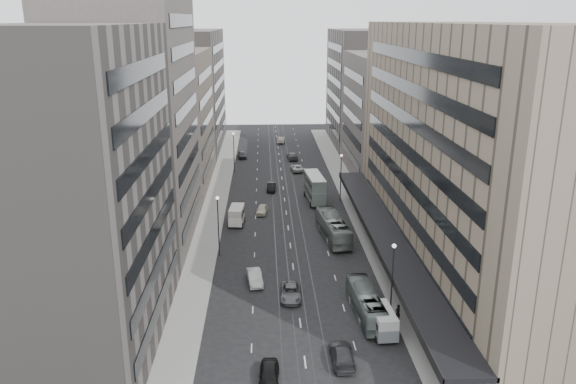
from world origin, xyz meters
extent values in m
plane|color=black|center=(0.00, 0.00, 0.00)|extent=(220.00, 220.00, 0.00)
cube|color=gray|center=(12.00, 37.50, 0.07)|extent=(4.00, 125.00, 0.15)
cube|color=gray|center=(-12.00, 37.50, 0.07)|extent=(4.00, 125.00, 0.15)
cube|color=#786C58|center=(21.50, 8.00, 15.00)|extent=(15.00, 60.00, 30.00)
cube|color=black|center=(12.00, 8.00, 4.00)|extent=(4.40, 60.00, 0.50)
cube|color=#514B46|center=(21.50, 52.00, 12.00)|extent=(15.00, 28.00, 24.00)
cube|color=#5F5A56|center=(21.50, 82.00, 14.00)|extent=(15.00, 32.00, 28.00)
cube|color=#5F5A56|center=(-21.50, -8.00, 15.00)|extent=(15.00, 28.00, 30.00)
cube|color=#514B46|center=(-21.50, 19.00, 17.00)|extent=(15.00, 26.00, 34.00)
cube|color=#675E50|center=(-21.50, 46.00, 12.50)|extent=(15.00, 28.00, 25.00)
cube|color=#5F5A56|center=(-21.50, 79.00, 14.00)|extent=(15.00, 38.00, 28.00)
cylinder|color=#262628|center=(9.70, -5.00, 4.00)|extent=(0.16, 0.16, 8.00)
sphere|color=silver|center=(9.70, -5.00, 8.10)|extent=(0.44, 0.44, 0.44)
cylinder|color=#262628|center=(9.70, 35.00, 4.00)|extent=(0.16, 0.16, 8.00)
sphere|color=silver|center=(9.70, 35.00, 8.10)|extent=(0.44, 0.44, 0.44)
cylinder|color=#262628|center=(-9.70, 12.00, 4.00)|extent=(0.16, 0.16, 8.00)
sphere|color=silver|center=(-9.70, 12.00, 8.10)|extent=(0.44, 0.44, 0.44)
cylinder|color=#262628|center=(-9.70, 55.00, 4.00)|extent=(0.16, 0.16, 8.00)
sphere|color=silver|center=(-9.70, 55.00, 8.10)|extent=(0.44, 0.44, 0.44)
imported|color=slate|center=(7.15, -4.75, 1.44)|extent=(3.07, 10.50, 2.89)
imported|color=gray|center=(6.29, 17.45, 1.67)|extent=(4.07, 12.23, 3.34)
cube|color=slate|center=(5.16, 34.70, 1.60)|extent=(3.19, 8.92, 2.23)
cube|color=slate|center=(5.16, 34.70, 3.69)|extent=(3.11, 8.57, 1.94)
cube|color=silver|center=(5.16, 34.70, 4.72)|extent=(3.19, 8.92, 0.12)
cylinder|color=black|center=(4.23, 31.46, 0.49)|extent=(0.36, 0.99, 0.97)
cylinder|color=black|center=(6.65, 31.67, 0.49)|extent=(0.36, 0.99, 0.97)
cylinder|color=black|center=(3.67, 37.73, 0.49)|extent=(0.36, 0.99, 0.97)
cylinder|color=black|center=(6.09, 37.94, 0.49)|extent=(0.36, 0.99, 0.97)
cube|color=slate|center=(8.12, -8.36, 1.00)|extent=(2.32, 5.00, 1.27)
cube|color=#B5B5B0|center=(8.12, -8.36, 2.14)|extent=(2.28, 4.90, 1.00)
cylinder|color=black|center=(7.19, -10.03, 0.36)|extent=(0.25, 0.74, 0.73)
cylinder|color=black|center=(9.23, -9.91, 0.36)|extent=(0.25, 0.74, 0.73)
cylinder|color=black|center=(7.00, -6.80, 0.36)|extent=(0.25, 0.74, 0.73)
cylinder|color=black|center=(9.05, -6.69, 0.36)|extent=(0.25, 0.74, 0.73)
cube|color=white|center=(-7.86, 23.87, 1.05)|extent=(2.40, 4.66, 1.39)
cube|color=beige|center=(-7.86, 23.87, 2.29)|extent=(2.36, 4.56, 1.09)
cylinder|color=black|center=(-9.00, 22.47, 0.36)|extent=(0.26, 0.73, 0.72)
cylinder|color=black|center=(-6.98, 22.30, 0.36)|extent=(0.26, 0.73, 0.72)
cylinder|color=black|center=(-8.74, 25.43, 0.36)|extent=(0.26, 0.73, 0.72)
cylinder|color=black|center=(-6.72, 25.26, 0.36)|extent=(0.26, 0.73, 0.72)
imported|color=black|center=(-3.38, -15.85, 0.74)|extent=(1.97, 4.45, 1.49)
imported|color=beige|center=(-4.84, 3.48, 0.75)|extent=(2.14, 4.70, 1.50)
imported|color=slate|center=(-0.70, -0.47, 0.70)|extent=(2.62, 5.16, 1.40)
imported|color=#2A2A2D|center=(3.41, -13.09, 0.75)|extent=(2.14, 5.20, 1.51)
imported|color=beige|center=(-3.95, 28.68, 0.69)|extent=(2.13, 4.23, 1.38)
imported|color=black|center=(-2.21, 41.55, 0.71)|extent=(1.83, 4.42, 1.42)
imported|color=beige|center=(3.32, 55.21, 0.69)|extent=(2.70, 5.16, 1.39)
imported|color=#4E4E50|center=(2.86, 65.61, 0.76)|extent=(2.66, 5.42, 1.52)
imported|color=#262629|center=(-8.50, 67.32, 0.78)|extent=(2.35, 4.74, 1.55)
imported|color=gray|center=(0.96, 83.42, 0.78)|extent=(2.13, 4.85, 1.55)
imported|color=black|center=(10.20, -6.15, 1.06)|extent=(0.79, 0.69, 1.82)
camera|label=1|loc=(-3.59, -57.84, 30.37)|focal=35.00mm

